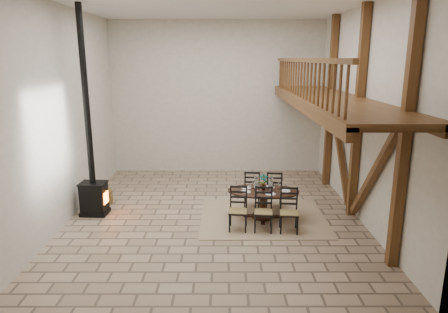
{
  "coord_description": "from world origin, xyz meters",
  "views": [
    {
      "loc": [
        0.21,
        -9.33,
        3.79
      ],
      "look_at": [
        0.22,
        0.4,
        1.39
      ],
      "focal_mm": 32.0,
      "sensor_mm": 36.0,
      "label": 1
    }
  ],
  "objects_px": {
    "wood_stove": "(92,171)",
    "log_basket": "(102,196)",
    "dining_table": "(263,204)",
    "log_stack": "(105,196)"
  },
  "relations": [
    {
      "from": "dining_table",
      "to": "log_basket",
      "type": "height_order",
      "value": "dining_table"
    },
    {
      "from": "wood_stove",
      "to": "dining_table",
      "type": "bearing_deg",
      "value": -1.38
    },
    {
      "from": "dining_table",
      "to": "log_stack",
      "type": "height_order",
      "value": "dining_table"
    },
    {
      "from": "log_stack",
      "to": "log_basket",
      "type": "bearing_deg",
      "value": -95.84
    },
    {
      "from": "dining_table",
      "to": "log_basket",
      "type": "bearing_deg",
      "value": 170.12
    },
    {
      "from": "wood_stove",
      "to": "log_stack",
      "type": "distance_m",
      "value": 1.38
    },
    {
      "from": "wood_stove",
      "to": "log_basket",
      "type": "height_order",
      "value": "wood_stove"
    },
    {
      "from": "wood_stove",
      "to": "log_basket",
      "type": "distance_m",
      "value": 1.21
    },
    {
      "from": "dining_table",
      "to": "log_stack",
      "type": "distance_m",
      "value": 4.4
    },
    {
      "from": "dining_table",
      "to": "wood_stove",
      "type": "bearing_deg",
      "value": -179.78
    }
  ]
}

